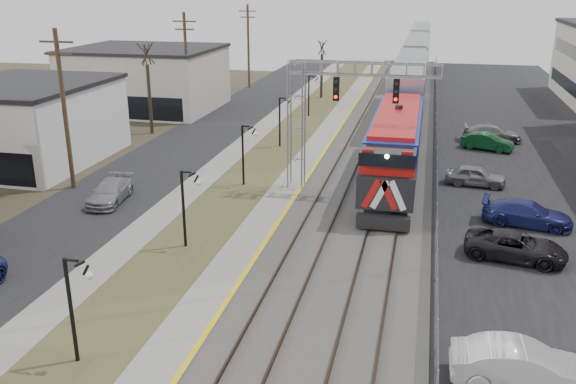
% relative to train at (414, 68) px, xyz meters
% --- Properties ---
extents(street_west, '(7.00, 120.00, 0.04)m').
position_rel_train_xyz_m(street_west, '(-17.00, -31.21, -2.90)').
color(street_west, black).
rests_on(street_west, ground).
extents(sidewalk, '(2.00, 120.00, 0.08)m').
position_rel_train_xyz_m(sidewalk, '(-12.50, -31.21, -2.88)').
color(sidewalk, gray).
rests_on(sidewalk, ground).
extents(grass_median, '(4.00, 120.00, 0.06)m').
position_rel_train_xyz_m(grass_median, '(-9.50, -31.21, -2.89)').
color(grass_median, '#444525').
rests_on(grass_median, ground).
extents(platform, '(2.00, 120.00, 0.24)m').
position_rel_train_xyz_m(platform, '(-6.50, -31.21, -2.80)').
color(platform, gray).
rests_on(platform, ground).
extents(ballast_bed, '(8.00, 120.00, 0.20)m').
position_rel_train_xyz_m(ballast_bed, '(-1.50, -31.21, -2.82)').
color(ballast_bed, '#595651').
rests_on(ballast_bed, ground).
extents(parking_lot, '(16.00, 120.00, 0.04)m').
position_rel_train_xyz_m(parking_lot, '(10.50, -31.21, -2.90)').
color(parking_lot, black).
rests_on(parking_lot, ground).
extents(platform_edge, '(0.24, 120.00, 0.01)m').
position_rel_train_xyz_m(platform_edge, '(-5.62, -31.21, -2.67)').
color(platform_edge, gold).
rests_on(platform_edge, platform).
extents(track_near, '(1.58, 120.00, 0.15)m').
position_rel_train_xyz_m(track_near, '(-3.50, -31.21, -2.64)').
color(track_near, '#2D2119').
rests_on(track_near, ballast_bed).
extents(track_far, '(1.58, 120.00, 0.15)m').
position_rel_train_xyz_m(track_far, '(-0.00, -31.21, -2.64)').
color(track_far, '#2D2119').
rests_on(track_far, ballast_bed).
extents(train, '(3.00, 85.85, 5.33)m').
position_rel_train_xyz_m(train, '(0.00, 0.00, 0.00)').
color(train, '#122B9A').
rests_on(train, ground).
extents(signal_gantry, '(9.00, 1.07, 8.15)m').
position_rel_train_xyz_m(signal_gantry, '(-4.28, -38.22, 2.67)').
color(signal_gantry, gray).
rests_on(signal_gantry, ground).
extents(lampposts, '(0.14, 62.14, 4.00)m').
position_rel_train_xyz_m(lampposts, '(-9.50, -47.93, -0.92)').
color(lampposts, black).
rests_on(lampposts, ground).
extents(utility_poles, '(0.28, 80.28, 10.00)m').
position_rel_train_xyz_m(utility_poles, '(-20.00, -41.21, 2.08)').
color(utility_poles, '#4C3823').
rests_on(utility_poles, ground).
extents(fence, '(0.04, 120.00, 1.60)m').
position_rel_train_xyz_m(fence, '(2.70, -31.21, -2.12)').
color(fence, gray).
rests_on(fence, ground).
extents(bare_trees, '(12.30, 42.30, 5.95)m').
position_rel_train_xyz_m(bare_trees, '(-18.16, -27.30, -0.22)').
color(bare_trees, '#382D23').
rests_on(bare_trees, ground).
extents(car_lot_b, '(4.59, 1.68, 1.50)m').
position_rel_train_xyz_m(car_lot_b, '(5.42, -56.20, -2.17)').
color(car_lot_b, white).
rests_on(car_lot_b, ground).
extents(car_lot_c, '(5.01, 2.95, 1.31)m').
position_rel_train_xyz_m(car_lot_c, '(6.40, -46.06, -2.27)').
color(car_lot_c, black).
rests_on(car_lot_c, ground).
extents(car_lot_d, '(4.94, 2.63, 1.36)m').
position_rel_train_xyz_m(car_lot_d, '(7.51, -41.45, -2.24)').
color(car_lot_d, navy).
rests_on(car_lot_d, ground).
extents(car_lot_e, '(3.94, 1.92, 1.29)m').
position_rel_train_xyz_m(car_lot_e, '(5.21, -34.94, -2.27)').
color(car_lot_e, gray).
rests_on(car_lot_e, ground).
extents(car_lot_f, '(4.16, 2.55, 1.30)m').
position_rel_train_xyz_m(car_lot_f, '(6.64, -25.55, -2.27)').
color(car_lot_f, '#0D451E').
rests_on(car_lot_f, ground).
extents(car_street_b, '(2.37, 4.60, 1.28)m').
position_rel_train_xyz_m(car_street_b, '(-16.36, -43.11, -2.28)').
color(car_street_b, gray).
rests_on(car_street_b, ground).
extents(car_lot_g, '(4.75, 2.09, 1.36)m').
position_rel_train_xyz_m(car_lot_g, '(7.25, -22.69, -2.24)').
color(car_lot_g, slate).
rests_on(car_lot_g, ground).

